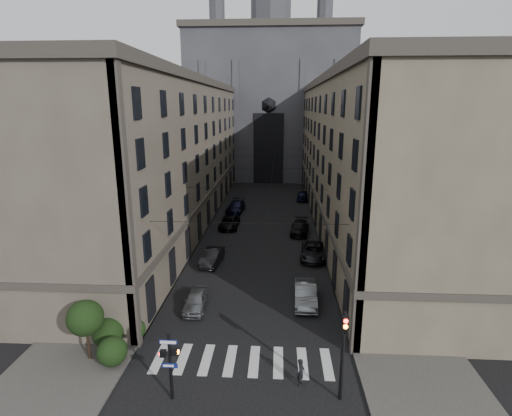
% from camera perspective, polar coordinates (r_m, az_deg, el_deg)
% --- Properties ---
extents(sidewalk_left, '(7.00, 80.00, 0.15)m').
position_cam_1_polar(sidewalk_left, '(56.27, -9.80, -1.64)').
color(sidewalk_left, '#383533').
rests_on(sidewalk_left, ground).
extents(sidewalk_right, '(7.00, 80.00, 0.15)m').
position_cam_1_polar(sidewalk_right, '(55.48, 11.86, -1.97)').
color(sidewalk_right, '#383533').
rests_on(sidewalk_right, ground).
extents(zebra_crossing, '(11.00, 3.20, 0.01)m').
position_cam_1_polar(zebra_crossing, '(26.67, -1.98, -20.96)').
color(zebra_crossing, beige).
rests_on(zebra_crossing, ground).
extents(building_left, '(13.60, 60.60, 18.85)m').
position_cam_1_polar(building_left, '(55.22, -13.21, 7.71)').
color(building_left, '#4B4439').
rests_on(building_left, ground).
extents(building_right, '(13.60, 60.60, 18.85)m').
position_cam_1_polar(building_right, '(54.19, 15.46, 7.45)').
color(building_right, brown).
rests_on(building_right, ground).
extents(gothic_tower, '(35.00, 23.00, 58.00)m').
position_cam_1_polar(gothic_tower, '(91.65, 2.04, 15.89)').
color(gothic_tower, '#2D2D33').
rests_on(gothic_tower, ground).
extents(pedestrian_signal_left, '(1.02, 0.38, 4.00)m').
position_cam_1_polar(pedestrian_signal_left, '(23.08, -12.21, -20.59)').
color(pedestrian_signal_left, black).
rests_on(pedestrian_signal_left, ground).
extents(traffic_light_right, '(0.34, 0.50, 5.20)m').
position_cam_1_polar(traffic_light_right, '(22.46, 12.36, -18.72)').
color(traffic_light_right, black).
rests_on(traffic_light_right, ground).
extents(shrub_cluster, '(3.90, 4.40, 3.90)m').
position_cam_1_polar(shrub_cluster, '(27.78, -21.00, -16.04)').
color(shrub_cluster, black).
rests_on(shrub_cluster, sidewalk_left).
extents(tram_wires, '(14.00, 60.00, 0.43)m').
position_cam_1_polar(tram_wires, '(52.95, 0.97, 5.52)').
color(tram_wires, black).
rests_on(tram_wires, ground).
extents(car_left_near, '(1.72, 4.16, 1.41)m').
position_cam_1_polar(car_left_near, '(32.31, -8.56, -12.90)').
color(car_left_near, slate).
rests_on(car_left_near, ground).
extents(car_left_midnear, '(2.10, 4.73, 1.51)m').
position_cam_1_polar(car_left_midnear, '(40.48, -6.33, -6.94)').
color(car_left_midnear, black).
rests_on(car_left_midnear, ground).
extents(car_left_midfar, '(2.49, 5.10, 1.39)m').
position_cam_1_polar(car_left_midfar, '(51.98, -3.83, -2.09)').
color(car_left_midfar, black).
rests_on(car_left_midfar, ground).
extents(car_left_far, '(2.79, 5.74, 1.61)m').
position_cam_1_polar(car_left_far, '(59.55, -2.90, 0.18)').
color(car_left_far, black).
rests_on(car_left_far, ground).
extents(car_right_near, '(1.84, 4.99, 1.63)m').
position_cam_1_polar(car_right_near, '(32.97, 7.08, -12.04)').
color(car_right_near, slate).
rests_on(car_right_near, ground).
extents(car_right_midnear, '(3.04, 5.66, 1.51)m').
position_cam_1_polar(car_right_midnear, '(42.08, 8.16, -6.16)').
color(car_right_midnear, black).
rests_on(car_right_midnear, ground).
extents(car_right_midfar, '(2.70, 5.40, 1.50)m').
position_cam_1_polar(car_right_midfar, '(49.81, 6.25, -2.82)').
color(car_right_midfar, black).
rests_on(car_right_midfar, ground).
extents(car_right_far, '(2.28, 4.65, 1.53)m').
position_cam_1_polar(car_right_far, '(67.33, 6.69, 1.73)').
color(car_right_far, black).
rests_on(car_right_far, ground).
extents(pedestrian, '(0.55, 0.69, 1.64)m').
position_cam_1_polar(pedestrian, '(24.53, 6.44, -22.28)').
color(pedestrian, black).
rests_on(pedestrian, ground).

